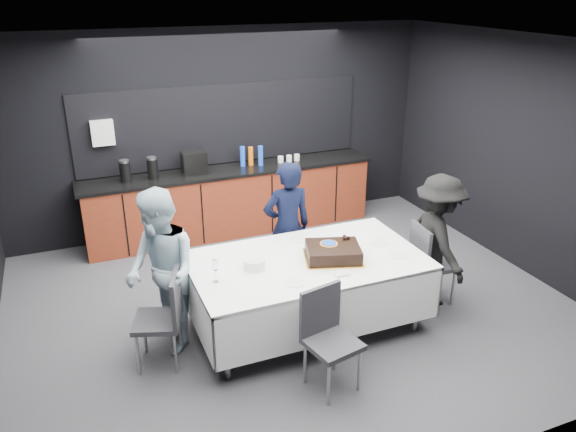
{
  "coord_description": "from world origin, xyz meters",
  "views": [
    {
      "loc": [
        -2.07,
        -4.94,
        3.35
      ],
      "look_at": [
        0.0,
        0.1,
        1.05
      ],
      "focal_mm": 35.0,
      "sensor_mm": 36.0,
      "label": 1
    }
  ],
  "objects_px": {
    "champagne_flute": "(215,267)",
    "chair_near": "(327,331)",
    "plate_stack": "(254,264)",
    "chair_left": "(165,313)",
    "party_table": "(307,271)",
    "person_left": "(161,272)",
    "person_center": "(287,227)",
    "chair_right": "(428,258)",
    "person_right": "(437,241)",
    "cake_assembly": "(333,252)"
  },
  "relations": [
    {
      "from": "chair_right",
      "to": "person_right",
      "type": "relative_size",
      "value": 0.62
    },
    {
      "from": "chair_right",
      "to": "chair_near",
      "type": "bearing_deg",
      "value": -152.93
    },
    {
      "from": "chair_right",
      "to": "chair_left",
      "type": "bearing_deg",
      "value": -179.81
    },
    {
      "from": "champagne_flute",
      "to": "chair_near",
      "type": "xyz_separation_m",
      "value": [
        0.77,
        -0.78,
        -0.4
      ]
    },
    {
      "from": "cake_assembly",
      "to": "chair_left",
      "type": "bearing_deg",
      "value": 179.06
    },
    {
      "from": "party_table",
      "to": "chair_left",
      "type": "height_order",
      "value": "chair_left"
    },
    {
      "from": "chair_near",
      "to": "person_left",
      "type": "distance_m",
      "value": 1.66
    },
    {
      "from": "plate_stack",
      "to": "cake_assembly",
      "type": "bearing_deg",
      "value": -7.47
    },
    {
      "from": "plate_stack",
      "to": "champagne_flute",
      "type": "height_order",
      "value": "champagne_flute"
    },
    {
      "from": "plate_stack",
      "to": "champagne_flute",
      "type": "bearing_deg",
      "value": -164.32
    },
    {
      "from": "plate_stack",
      "to": "person_left",
      "type": "height_order",
      "value": "person_left"
    },
    {
      "from": "cake_assembly",
      "to": "chair_near",
      "type": "bearing_deg",
      "value": -119.13
    },
    {
      "from": "party_table",
      "to": "person_center",
      "type": "relative_size",
      "value": 1.5
    },
    {
      "from": "chair_left",
      "to": "person_right",
      "type": "height_order",
      "value": "person_right"
    },
    {
      "from": "plate_stack",
      "to": "person_left",
      "type": "xyz_separation_m",
      "value": [
        -0.85,
        0.2,
        -0.02
      ]
    },
    {
      "from": "plate_stack",
      "to": "chair_left",
      "type": "xyz_separation_m",
      "value": [
        -0.89,
        -0.08,
        -0.3
      ]
    },
    {
      "from": "plate_stack",
      "to": "chair_right",
      "type": "distance_m",
      "value": 2.0
    },
    {
      "from": "chair_right",
      "to": "chair_near",
      "type": "xyz_separation_m",
      "value": [
        -1.63,
        -0.83,
        0.0
      ]
    },
    {
      "from": "chair_left",
      "to": "person_center",
      "type": "height_order",
      "value": "person_center"
    },
    {
      "from": "chair_left",
      "to": "person_left",
      "type": "distance_m",
      "value": 0.39
    },
    {
      "from": "party_table",
      "to": "chair_near",
      "type": "relative_size",
      "value": 2.51
    },
    {
      "from": "cake_assembly",
      "to": "person_center",
      "type": "distance_m",
      "value": 0.9
    },
    {
      "from": "plate_stack",
      "to": "chair_left",
      "type": "distance_m",
      "value": 0.94
    },
    {
      "from": "chair_right",
      "to": "person_left",
      "type": "distance_m",
      "value": 2.86
    },
    {
      "from": "cake_assembly",
      "to": "chair_near",
      "type": "xyz_separation_m",
      "value": [
        -0.44,
        -0.8,
        -0.31
      ]
    },
    {
      "from": "chair_left",
      "to": "chair_near",
      "type": "distance_m",
      "value": 1.49
    },
    {
      "from": "chair_right",
      "to": "party_table",
      "type": "bearing_deg",
      "value": 178.03
    },
    {
      "from": "chair_left",
      "to": "party_table",
      "type": "bearing_deg",
      "value": 2.34
    },
    {
      "from": "person_center",
      "to": "person_right",
      "type": "bearing_deg",
      "value": 148.89
    },
    {
      "from": "champagne_flute",
      "to": "chair_left",
      "type": "xyz_separation_m",
      "value": [
        -0.48,
        0.04,
        -0.4
      ]
    },
    {
      "from": "champagne_flute",
      "to": "person_center",
      "type": "xyz_separation_m",
      "value": [
        1.08,
        0.9,
        -0.17
      ]
    },
    {
      "from": "chair_right",
      "to": "person_right",
      "type": "distance_m",
      "value": 0.22
    },
    {
      "from": "chair_right",
      "to": "person_left",
      "type": "xyz_separation_m",
      "value": [
        -2.84,
        0.27,
        0.28
      ]
    },
    {
      "from": "plate_stack",
      "to": "person_center",
      "type": "height_order",
      "value": "person_center"
    },
    {
      "from": "chair_left",
      "to": "champagne_flute",
      "type": "bearing_deg",
      "value": -4.84
    },
    {
      "from": "party_table",
      "to": "person_left",
      "type": "bearing_deg",
      "value": 171.13
    },
    {
      "from": "champagne_flute",
      "to": "chair_left",
      "type": "relative_size",
      "value": 0.24
    },
    {
      "from": "chair_left",
      "to": "chair_near",
      "type": "height_order",
      "value": "same"
    },
    {
      "from": "champagne_flute",
      "to": "person_right",
      "type": "distance_m",
      "value": 2.49
    },
    {
      "from": "chair_near",
      "to": "person_left",
      "type": "xyz_separation_m",
      "value": [
        -1.21,
        1.1,
        0.28
      ]
    },
    {
      "from": "plate_stack",
      "to": "chair_right",
      "type": "height_order",
      "value": "chair_right"
    },
    {
      "from": "chair_near",
      "to": "person_center",
      "type": "xyz_separation_m",
      "value": [
        0.31,
        1.69,
        0.24
      ]
    },
    {
      "from": "champagne_flute",
      "to": "chair_right",
      "type": "distance_m",
      "value": 2.43
    },
    {
      "from": "chair_left",
      "to": "person_center",
      "type": "xyz_separation_m",
      "value": [
        1.56,
        0.86,
        0.24
      ]
    },
    {
      "from": "chair_right",
      "to": "cake_assembly",
      "type": "bearing_deg",
      "value": -178.2
    },
    {
      "from": "party_table",
      "to": "person_right",
      "type": "relative_size",
      "value": 1.56
    },
    {
      "from": "cake_assembly",
      "to": "person_center",
      "type": "bearing_deg",
      "value": 98.23
    },
    {
      "from": "chair_left",
      "to": "person_center",
      "type": "relative_size",
      "value": 0.6
    },
    {
      "from": "cake_assembly",
      "to": "champagne_flute",
      "type": "bearing_deg",
      "value": -179.4
    },
    {
      "from": "chair_right",
      "to": "person_right",
      "type": "bearing_deg",
      "value": -21.2
    }
  ]
}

